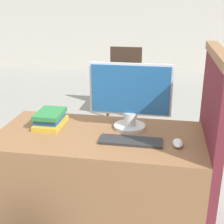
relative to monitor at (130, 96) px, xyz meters
The scene contains 8 objects.
wall_back 5.08m from the monitor, 92.00° to the left, with size 12.00×0.06×2.80m.
desk 0.63m from the monitor, 142.29° to the right, with size 1.29×0.64×0.75m.
carrel_divider 0.59m from the monitor, ahead, with size 0.07×0.74×1.28m.
monitor is the anchor object (origin of this frame).
keyboard 0.30m from the monitor, 81.25° to the right, with size 0.37×0.12×0.02m.
mouse 0.42m from the monitor, 35.36° to the right, with size 0.06×0.11×0.04m.
book_stack 0.56m from the monitor, behind, with size 0.17×0.26×0.10m.
far_chair 2.37m from the monitor, 98.44° to the left, with size 0.44×0.44×0.90m.
Camera 1 is at (0.38, -1.42, 1.55)m, focal length 50.00 mm.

